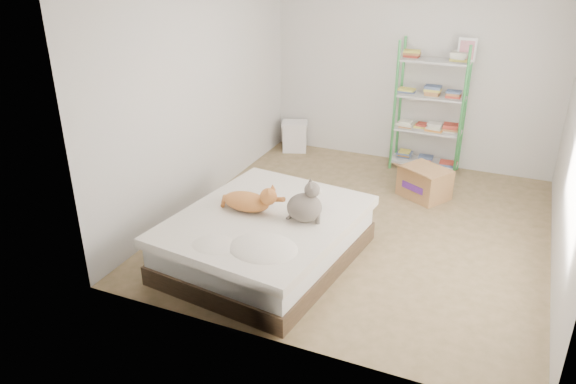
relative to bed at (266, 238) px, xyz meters
The scene contains 7 objects.
room 1.63m from the bed, 58.30° to the left, with size 3.81×4.21×2.61m.
bed is the anchor object (origin of this frame).
orange_cat 0.42m from the bed, 169.30° to the left, with size 0.56×0.30×0.23m, color #EE984E, non-canonical shape.
grey_cat 0.58m from the bed, ahead, with size 0.29×0.35×0.39m, color gray, non-canonical shape.
shelf_unit 3.13m from the bed, 71.94° to the left, with size 0.91×0.36×1.74m.
cardboard_box 2.34m from the bed, 61.29° to the left, with size 0.66×0.70×0.43m.
white_bin 3.04m from the bed, 107.60° to the left, with size 0.46×0.43×0.43m.
Camera 1 is at (1.40, -5.26, 2.91)m, focal length 35.00 mm.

